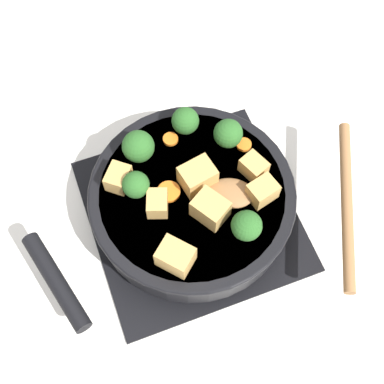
{
  "coord_description": "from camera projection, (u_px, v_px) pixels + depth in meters",
  "views": [
    {
      "loc": [
        0.32,
        -0.12,
        0.77
      ],
      "look_at": [
        0.0,
        0.0,
        0.08
      ],
      "focal_mm": 50.0,
      "sensor_mm": 36.0,
      "label": 1
    }
  ],
  "objects": [
    {
      "name": "ground_plane",
      "position": [
        192.0,
        215.0,
        0.84
      ],
      "size": [
        2.4,
        2.4,
        0.0
      ],
      "primitive_type": "plane",
      "color": "white"
    },
    {
      "name": "front_burner_grate",
      "position": [
        192.0,
        212.0,
        0.83
      ],
      "size": [
        0.31,
        0.31,
        0.03
      ],
      "color": "black",
      "rests_on": "ground_plane"
    },
    {
      "name": "skillet_pan",
      "position": [
        191.0,
        200.0,
        0.79
      ],
      "size": [
        0.3,
        0.4,
        0.06
      ],
      "color": "black",
      "rests_on": "front_burner_grate"
    },
    {
      "name": "wooden_spoon",
      "position": [
        299.0,
        199.0,
        0.75
      ],
      "size": [
        0.24,
        0.25,
        0.02
      ],
      "color": "olive",
      "rests_on": "skillet_pan"
    },
    {
      "name": "tofu_cube_center_large",
      "position": [
        210.0,
        209.0,
        0.73
      ],
      "size": [
        0.06,
        0.06,
        0.04
      ],
      "primitive_type": "cube",
      "rotation": [
        0.0,
        0.0,
        3.69
      ],
      "color": "tan",
      "rests_on": "skillet_pan"
    },
    {
      "name": "tofu_cube_near_handle",
      "position": [
        157.0,
        203.0,
        0.74
      ],
      "size": [
        0.04,
        0.04,
        0.03
      ],
      "primitive_type": "cube",
      "rotation": [
        0.0,
        0.0,
        5.94
      ],
      "color": "tan",
      "rests_on": "skillet_pan"
    },
    {
      "name": "tofu_cube_east_chunk",
      "position": [
        253.0,
        165.0,
        0.77
      ],
      "size": [
        0.04,
        0.04,
        0.03
      ],
      "primitive_type": "cube",
      "rotation": [
        0.0,
        0.0,
        3.53
      ],
      "color": "tan",
      "rests_on": "skillet_pan"
    },
    {
      "name": "tofu_cube_west_chunk",
      "position": [
        198.0,
        177.0,
        0.76
      ],
      "size": [
        0.05,
        0.05,
        0.04
      ],
      "primitive_type": "cube",
      "rotation": [
        0.0,
        0.0,
        4.9
      ],
      "color": "tan",
      "rests_on": "skillet_pan"
    },
    {
      "name": "tofu_cube_back_piece",
      "position": [
        262.0,
        191.0,
        0.75
      ],
      "size": [
        0.04,
        0.05,
        0.03
      ],
      "primitive_type": "cube",
      "rotation": [
        0.0,
        0.0,
        1.82
      ],
      "color": "tan",
      "rests_on": "skillet_pan"
    },
    {
      "name": "tofu_cube_front_piece",
      "position": [
        118.0,
        178.0,
        0.76
      ],
      "size": [
        0.05,
        0.05,
        0.03
      ],
      "primitive_type": "cube",
      "rotation": [
        0.0,
        0.0,
        2.45
      ],
      "color": "tan",
      "rests_on": "skillet_pan"
    },
    {
      "name": "tofu_cube_mid_small",
      "position": [
        176.0,
        257.0,
        0.7
      ],
      "size": [
        0.06,
        0.06,
        0.04
      ],
      "primitive_type": "cube",
      "rotation": [
        0.0,
        0.0,
        3.86
      ],
      "color": "tan",
      "rests_on": "skillet_pan"
    },
    {
      "name": "broccoli_floret_near_spoon",
      "position": [
        138.0,
        147.0,
        0.77
      ],
      "size": [
        0.05,
        0.05,
        0.05
      ],
      "color": "#709956",
      "rests_on": "skillet_pan"
    },
    {
      "name": "broccoli_floret_center_top",
      "position": [
        185.0,
        121.0,
        0.79
      ],
      "size": [
        0.04,
        0.04,
        0.05
      ],
      "color": "#709956",
      "rests_on": "skillet_pan"
    },
    {
      "name": "broccoli_floret_east_rim",
      "position": [
        247.0,
        226.0,
        0.71
      ],
      "size": [
        0.04,
        0.04,
        0.05
      ],
      "color": "#709956",
      "rests_on": "skillet_pan"
    },
    {
      "name": "broccoli_floret_west_rim",
      "position": [
        228.0,
        134.0,
        0.78
      ],
      "size": [
        0.04,
        0.04,
        0.05
      ],
      "color": "#709956",
      "rests_on": "skillet_pan"
    },
    {
      "name": "broccoli_floret_north_edge",
      "position": [
        136.0,
        185.0,
        0.74
      ],
      "size": [
        0.04,
        0.04,
        0.05
      ],
      "color": "#709956",
      "rests_on": "skillet_pan"
    },
    {
      "name": "carrot_slice_orange_thin",
      "position": [
        244.0,
        145.0,
        0.8
      ],
      "size": [
        0.02,
        0.02,
        0.01
      ],
      "primitive_type": "cylinder",
      "color": "orange",
      "rests_on": "skillet_pan"
    },
    {
      "name": "carrot_slice_near_center",
      "position": [
        169.0,
        192.0,
        0.76
      ],
      "size": [
        0.03,
        0.03,
        0.01
      ],
      "primitive_type": "cylinder",
      "color": "orange",
      "rests_on": "skillet_pan"
    },
    {
      "name": "carrot_slice_edge_slice",
      "position": [
        172.0,
        139.0,
        0.8
      ],
      "size": [
        0.02,
        0.02,
        0.01
      ],
      "primitive_type": "cylinder",
      "color": "orange",
      "rests_on": "skillet_pan"
    }
  ]
}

